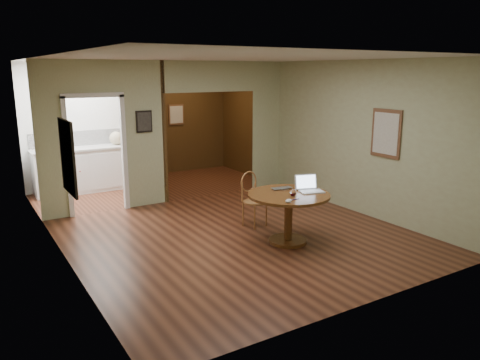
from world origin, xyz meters
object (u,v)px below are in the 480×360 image
chair (252,196)px  open_laptop (309,187)px  closed_laptop (283,189)px  dining_table (289,206)px

chair → open_laptop: (0.36, -0.99, 0.32)m
closed_laptop → dining_table: bearing=-96.8°
chair → open_laptop: bearing=-81.7°
dining_table → closed_laptop: size_ratio=3.80×
closed_laptop → chair: bearing=103.9°
chair → open_laptop: size_ratio=2.26×
chair → closed_laptop: bearing=-95.8°
chair → dining_table: bearing=-100.6°
dining_table → chair: bearing=90.9°
chair → closed_laptop: chair is taller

